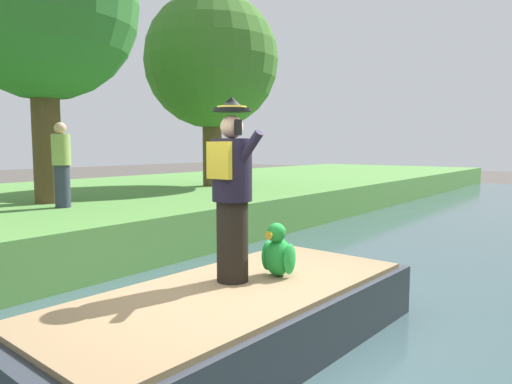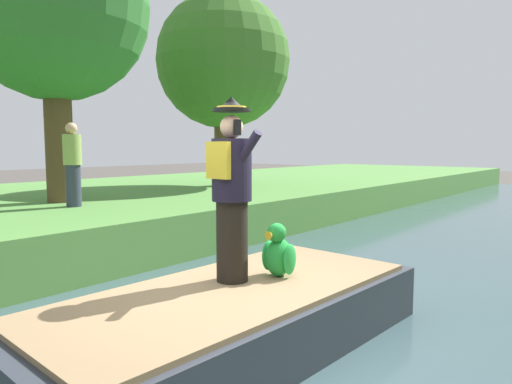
{
  "view_description": "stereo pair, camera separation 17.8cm",
  "coord_description": "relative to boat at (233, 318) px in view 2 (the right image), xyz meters",
  "views": [
    {
      "loc": [
        2.86,
        -3.42,
        2.07
      ],
      "look_at": [
        -0.03,
        0.32,
        1.61
      ],
      "focal_mm": 32.76,
      "sensor_mm": 36.0,
      "label": 1
    },
    {
      "loc": [
        3.0,
        -3.31,
        2.07
      ],
      "look_at": [
        -0.03,
        0.32,
        1.61
      ],
      "focal_mm": 32.76,
      "sensor_mm": 36.0,
      "label": 2
    }
  ],
  "objects": [
    {
      "name": "parrot_plush",
      "position": [
        0.1,
        0.61,
        0.55
      ],
      "size": [
        0.36,
        0.35,
        0.57
      ],
      "color": "green",
      "rests_on": "boat"
    },
    {
      "name": "tree_broad",
      "position": [
        -6.33,
        1.58,
        4.46
      ],
      "size": [
        3.81,
        3.81,
        5.88
      ],
      "color": "brown",
      "rests_on": "grass_bank_near"
    },
    {
      "name": "person_pirate",
      "position": [
        -0.16,
        0.17,
        1.23
      ],
      "size": [
        0.61,
        0.42,
        1.85
      ],
      "rotation": [
        0.0,
        0.0,
        0.22
      ],
      "color": "black",
      "rests_on": "boat"
    },
    {
      "name": "ground_plane",
      "position": [
        0.0,
        0.08,
        -0.4
      ],
      "size": [
        80.0,
        80.0,
        0.0
      ],
      "primitive_type": "plane",
      "color": "#4C4742"
    },
    {
      "name": "tree_slender",
      "position": [
        -6.5,
        6.66,
        4.08
      ],
      "size": [
        3.83,
        3.83,
        5.51
      ],
      "color": "brown",
      "rests_on": "grass_bank_near"
    },
    {
      "name": "boat",
      "position": [
        0.0,
        0.0,
        0.0
      ],
      "size": [
        1.99,
        4.28,
        0.61
      ],
      "color": "#333842",
      "rests_on": "canal_water"
    },
    {
      "name": "canal_water",
      "position": [
        0.0,
        0.08,
        -0.35
      ],
      "size": [
        5.88,
        48.0,
        0.1
      ],
      "primitive_type": "cube",
      "color": "#3D565B",
      "rests_on": "ground"
    },
    {
      "name": "person_bystander",
      "position": [
        -5.39,
        1.35,
        1.33
      ],
      "size": [
        0.34,
        0.34,
        1.6
      ],
      "color": "#33384C",
      "rests_on": "grass_bank_near"
    }
  ]
}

